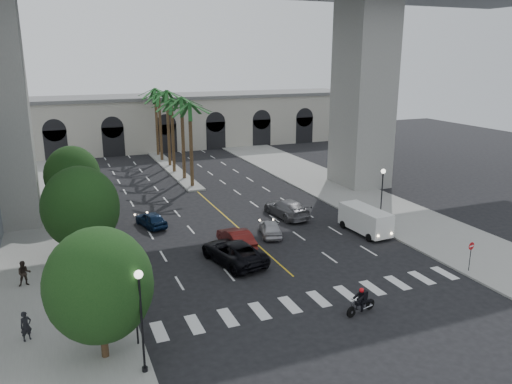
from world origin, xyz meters
name	(u,v)px	position (x,y,z in m)	size (l,w,h in m)	color
ground	(307,289)	(0.00, 0.00, 0.00)	(140.00, 140.00, 0.00)	black
sidewalk_left	(55,242)	(-15.00, 15.00, 0.07)	(8.00, 100.00, 0.15)	gray
sidewalk_right	(368,202)	(15.00, 15.00, 0.07)	(8.00, 100.00, 0.15)	gray
median	(172,169)	(0.00, 38.00, 0.10)	(2.00, 24.00, 0.20)	gray
pier_building	(147,122)	(0.00, 55.00, 4.27)	(71.00, 10.50, 8.50)	#B7B0A4
bridge	(237,14)	(3.42, 22.00, 18.51)	(75.00, 13.00, 26.00)	gray
palm_a	(190,108)	(0.00, 28.00, 9.10)	(3.20, 3.20, 10.30)	#47331E
palm_b	(182,102)	(0.10, 32.00, 9.37)	(3.20, 3.20, 10.60)	#47331E
palm_c	(171,103)	(-0.20, 36.00, 8.91)	(3.20, 3.20, 10.10)	#47331E
palm_d	(167,95)	(0.15, 40.00, 9.65)	(3.20, 3.20, 10.90)	#47331E
palm_e	(159,96)	(-0.10, 44.00, 9.19)	(3.20, 3.20, 10.40)	#47331E
palm_f	(155,92)	(0.20, 48.00, 9.46)	(3.20, 3.20, 10.70)	#47331E
street_tree_near	(99,285)	(-13.00, -3.00, 4.02)	(5.20, 5.20, 6.89)	#382616
street_tree_mid	(81,208)	(-13.00, 10.00, 4.21)	(5.44, 5.44, 7.21)	#382616
street_tree_far	(72,176)	(-13.00, 22.00, 3.90)	(5.04, 5.04, 6.68)	#382616
lamp_post_left_near	(141,313)	(-11.40, -5.00, 3.22)	(0.40, 0.40, 5.35)	black
lamp_post_left_far	(97,197)	(-11.40, 16.00, 3.22)	(0.40, 0.40, 5.35)	black
lamp_post_right	(382,193)	(11.40, 8.00, 3.22)	(0.40, 0.40, 5.35)	black
traffic_signal_near	(135,303)	(-11.30, -2.50, 2.51)	(0.25, 0.18, 3.65)	black
traffic_signal_far	(124,272)	(-11.30, 1.50, 2.51)	(0.25, 0.18, 3.65)	black
motorcycle_rider	(362,301)	(1.46, -3.98, 0.74)	(2.22, 0.75, 1.63)	black
car_a	(270,228)	(1.81, 10.02, 0.67)	(1.59, 3.96, 1.35)	#B1B0B6
car_b	(236,239)	(-1.82, 8.44, 0.79)	(1.67, 4.79, 1.58)	#571311
car_c	(233,252)	(-2.99, 5.88, 0.84)	(2.79, 6.06, 1.68)	black
car_d	(286,208)	(5.29, 14.11, 0.83)	(2.32, 5.69, 1.65)	slate
car_e	(151,219)	(-7.01, 16.10, 0.68)	(1.61, 3.99, 1.36)	#0D203E
cargo_van	(365,220)	(9.50, 7.47, 1.23)	(2.33, 5.27, 2.20)	white
pedestrian_a	(26,326)	(-16.64, 0.08, 0.96)	(0.59, 0.39, 1.63)	black
pedestrian_b	(24,273)	(-16.94, 7.18, 1.00)	(0.83, 0.65, 1.70)	black
do_not_enter_sign	(471,251)	(11.58, -2.07, 1.65)	(0.55, 0.11, 2.27)	black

